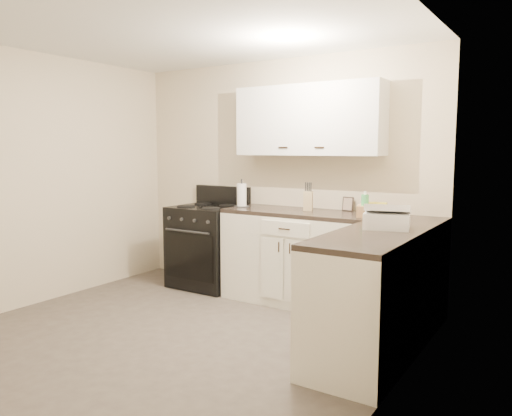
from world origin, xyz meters
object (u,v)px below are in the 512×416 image
Objects in this scene: wicker_basket at (375,211)px; countertop_grill at (387,220)px; stove at (208,246)px; paper_towel at (242,195)px; knife_block at (308,201)px.

countertop_grill is at bearing -62.59° from wicker_basket.
paper_towel is (0.47, 0.00, 0.60)m from stove.
knife_block is at bearing 132.65° from countertop_grill.
paper_towel is (-0.74, -0.09, 0.03)m from knife_block.
knife_block reaches higher than stove.
wicker_basket is 0.92× the size of countertop_grill.
knife_block is 0.78× the size of paper_towel.
paper_towel reaches higher than knife_block.
wicker_basket is 0.65m from countertop_grill.
paper_towel is 1.48m from wicker_basket.
paper_towel is at bearing 0.26° from stove.
paper_towel is 0.79× the size of wicker_basket.
knife_block is at bearing 4.40° from stove.
countertop_grill is at bearing -18.16° from paper_towel.
countertop_grill reaches higher than wicker_basket.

